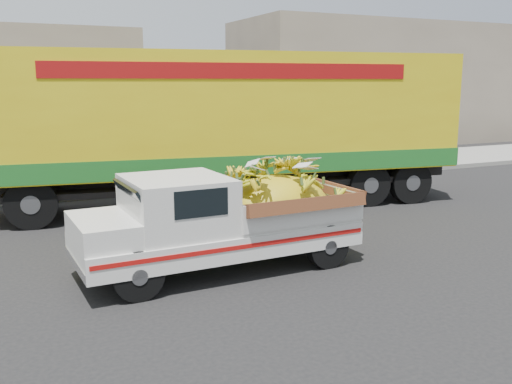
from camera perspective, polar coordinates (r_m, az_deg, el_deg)
name	(u,v)px	position (r m, az deg, el deg)	size (l,w,h in m)	color
ground	(258,256)	(10.37, 0.19, -6.46)	(100.00, 100.00, 0.00)	black
curb	(158,190)	(16.44, -9.78, 0.18)	(60.00, 0.25, 0.15)	gray
sidewalk	(140,179)	(18.45, -11.52, 1.26)	(60.00, 4.00, 0.14)	gray
building_right	(373,84)	(30.62, 11.61, 10.53)	(14.00, 6.00, 6.00)	gray
pickup_truck	(239,217)	(9.59, -1.73, -2.47)	(4.71, 1.88, 1.63)	black
semi_trailer	(225,122)	(14.22, -3.10, 6.97)	(12.06, 4.20, 3.80)	black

